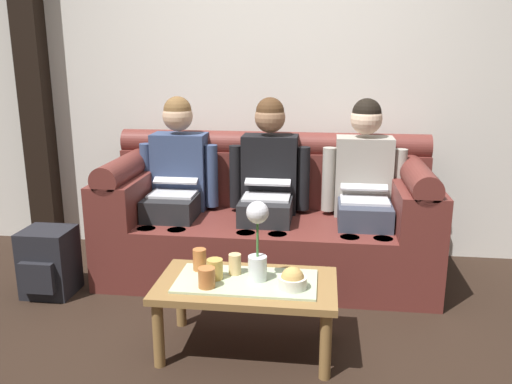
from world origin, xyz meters
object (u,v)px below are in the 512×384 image
(couch, at_px, (268,222))
(cup_near_left, at_px, (207,278))
(person_left, at_px, (176,179))
(snack_bowl, at_px, (292,280))
(person_middle, at_px, (268,182))
(cup_far_left, at_px, (200,260))
(coffee_table, at_px, (246,291))
(cup_near_right, at_px, (215,269))
(flower_vase, at_px, (257,238))
(person_right, at_px, (364,185))
(backpack_left, at_px, (49,263))
(cup_far_center, at_px, (235,264))

(couch, distance_m, cup_near_left, 1.16)
(person_left, height_order, cup_near_left, person_left)
(snack_bowl, xyz_separation_m, cup_near_left, (-0.42, -0.04, 0.01))
(person_middle, height_order, cup_far_left, person_middle)
(couch, distance_m, person_left, 0.71)
(person_middle, height_order, cup_near_left, person_middle)
(couch, xyz_separation_m, snack_bowl, (0.24, -1.10, 0.06))
(person_middle, xyz_separation_m, coffee_table, (0.00, -1.03, -0.33))
(cup_near_right, bearing_deg, flower_vase, 3.17)
(person_middle, xyz_separation_m, cup_near_left, (-0.18, -1.14, -0.22))
(person_middle, xyz_separation_m, cup_far_left, (-0.26, -0.93, -0.21))
(snack_bowl, bearing_deg, coffee_table, 164.95)
(flower_vase, xyz_separation_m, cup_near_left, (-0.24, -0.12, -0.17))
(person_right, bearing_deg, backpack_left, -165.06)
(couch, relative_size, cup_near_left, 22.12)
(coffee_table, height_order, cup_near_right, cup_near_right)
(person_left, bearing_deg, person_middle, -0.01)
(person_left, distance_m, backpack_left, 0.99)
(snack_bowl, bearing_deg, person_right, 69.61)
(coffee_table, distance_m, snack_bowl, 0.27)
(flower_vase, bearing_deg, cup_near_left, -153.57)
(cup_near_right, bearing_deg, cup_near_left, -100.17)
(flower_vase, distance_m, cup_far_left, 0.37)
(coffee_table, distance_m, backpack_left, 1.44)
(backpack_left, bearing_deg, person_middle, 21.52)
(cup_near_left, xyz_separation_m, backpack_left, (-1.17, 0.61, -0.23))
(flower_vase, relative_size, cup_near_right, 3.99)
(cup_near_right, distance_m, backpack_left, 1.31)
(cup_far_center, xyz_separation_m, backpack_left, (-1.28, 0.43, -0.23))
(cup_far_center, bearing_deg, flower_vase, -26.34)
(person_left, height_order, snack_bowl, person_left)
(flower_vase, relative_size, cup_far_left, 3.58)
(person_middle, distance_m, backpack_left, 1.52)
(person_left, bearing_deg, person_right, 0.00)
(person_right, height_order, flower_vase, person_right)
(person_middle, bearing_deg, couch, 90.00)
(cup_far_left, bearing_deg, cup_near_left, -67.95)
(couch, height_order, person_middle, person_middle)
(person_right, distance_m, snack_bowl, 1.19)
(couch, relative_size, person_right, 1.81)
(cup_near_left, height_order, cup_far_left, cup_far_left)
(cup_far_center, relative_size, backpack_left, 0.25)
(person_middle, distance_m, cup_far_left, 0.99)
(person_left, bearing_deg, cup_near_left, -67.87)
(coffee_table, bearing_deg, person_right, 58.03)
(person_left, distance_m, cup_far_left, 1.03)
(person_right, relative_size, backpack_left, 2.83)
(flower_vase, bearing_deg, coffee_table, -170.64)
(flower_vase, distance_m, backpack_left, 1.54)
(cup_near_left, distance_m, cup_far_left, 0.22)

